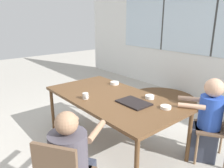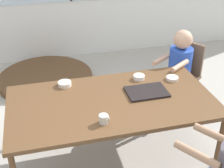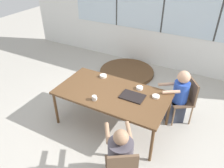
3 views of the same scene
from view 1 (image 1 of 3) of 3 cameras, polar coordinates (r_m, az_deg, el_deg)
name	(u,v)px [view 1 (image 1 of 3)]	position (r m, az deg, el deg)	size (l,w,h in m)	color
ground_plane	(112,143)	(3.35, 0.00, -15.10)	(16.00, 16.00, 0.00)	#B2ADA3
wall_back_with_windows	(214,35)	(5.06, 25.19, 11.52)	(8.40, 0.08, 2.80)	silver
dining_table	(112,100)	(3.04, 0.00, -4.12)	(1.98, 1.04, 0.73)	brown
chair_for_woman_green_shirt	(221,123)	(3.06, 26.52, -9.20)	(0.56, 0.56, 0.87)	brown
person_woman_green_shirt	(206,123)	(3.03, 23.41, -9.28)	(0.58, 0.52, 1.09)	#333847
food_tray_dark	(134,103)	(2.79, 5.70, -4.88)	(0.41, 0.29, 0.02)	black
coffee_mug	(86,96)	(2.94, -6.92, -3.12)	(0.09, 0.08, 0.08)	beige
bowl_white_shallow	(150,97)	(2.98, 9.81, -3.35)	(0.12, 0.12, 0.05)	white
bowl_cereal	(115,83)	(3.54, 0.67, 0.26)	(0.14, 0.14, 0.04)	silver
bowl_fruit	(166,107)	(2.71, 13.87, -5.89)	(0.13, 0.13, 0.03)	silver
folded_table_stack	(162,99)	(4.93, 12.89, -3.94)	(1.45, 1.45, 0.09)	brown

